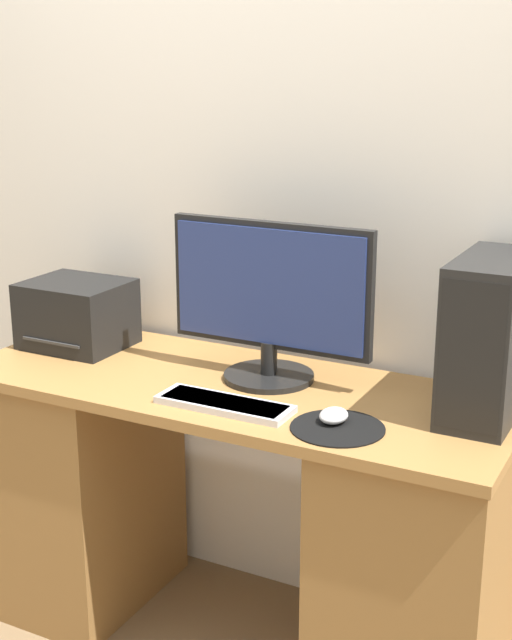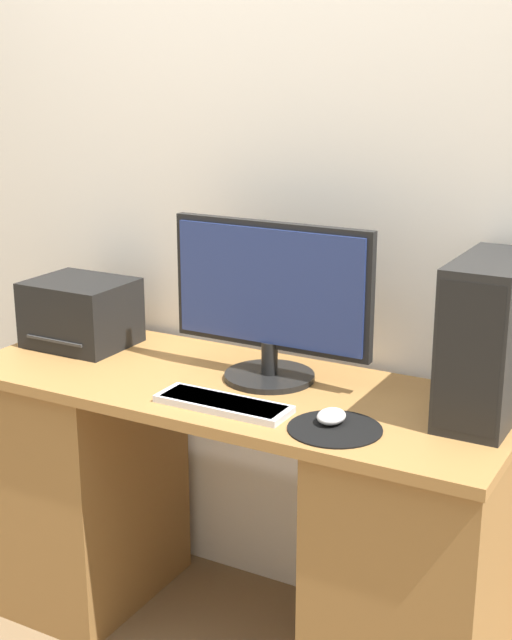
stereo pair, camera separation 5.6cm
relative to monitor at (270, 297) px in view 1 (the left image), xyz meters
The scene contains 8 objects.
wall_back 0.42m from the monitor, 105.03° to the left, with size 6.40×0.05×2.70m.
desk 0.63m from the monitor, 131.70° to the right, with size 1.53×0.58×0.80m.
monitor is the anchor object (origin of this frame).
keyboard 0.33m from the monitor, 91.18° to the right, with size 0.35×0.11×0.02m.
mousepad 0.44m from the monitor, 38.05° to the right, with size 0.23×0.23×0.00m.
mouse 0.41m from the monitor, 36.95° to the right, with size 0.07×0.08×0.03m.
computer_tower 0.58m from the monitor, ahead, with size 0.17×0.36×0.40m.
printer 0.67m from the monitor, behind, with size 0.30×0.26×0.20m.
Camera 1 is at (1.10, -1.69, 1.64)m, focal length 50.00 mm.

